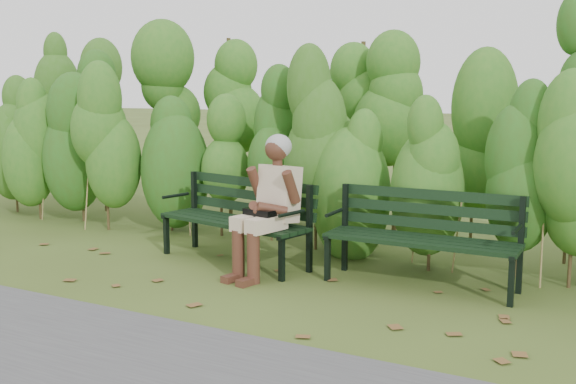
% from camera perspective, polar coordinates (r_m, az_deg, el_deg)
% --- Properties ---
extents(ground, '(80.00, 80.00, 0.00)m').
position_cam_1_polar(ground, '(5.44, -1.75, -8.33)').
color(ground, '#42521E').
extents(hedge_band, '(11.04, 1.67, 2.42)m').
position_cam_1_polar(hedge_band, '(6.89, 5.95, 5.87)').
color(hedge_band, '#47381E').
rests_on(hedge_band, ground).
extents(leaf_litter, '(5.64, 2.08, 0.01)m').
position_cam_1_polar(leaf_litter, '(5.51, -4.67, -8.11)').
color(leaf_litter, brown).
rests_on(leaf_litter, ground).
extents(bench_left, '(1.62, 0.82, 0.78)m').
position_cam_1_polar(bench_left, '(6.26, -4.10, -1.77)').
color(bench_left, black).
rests_on(bench_left, ground).
extents(bench_right, '(1.56, 0.52, 0.78)m').
position_cam_1_polar(bench_right, '(5.60, 11.46, -3.17)').
color(bench_right, black).
rests_on(bench_right, ground).
extents(seated_woman, '(0.52, 0.77, 1.21)m').
position_cam_1_polar(seated_woman, '(5.76, -1.59, -0.48)').
color(seated_woman, beige).
rests_on(seated_woman, ground).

